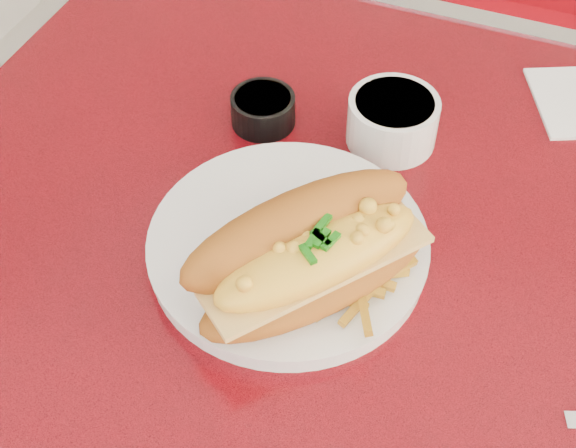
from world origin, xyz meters
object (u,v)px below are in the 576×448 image
at_px(sauce_cup_left, 263,109).
at_px(diner_table, 469,392).
at_px(mac_hoagie, 310,254).
at_px(booth_bench_far, 538,128).
at_px(fork, 361,236).
at_px(dinner_plate, 288,246).
at_px(gravy_ramekin, 393,120).

bearing_deg(sauce_cup_left, diner_table, -25.54).
bearing_deg(mac_hoagie, booth_bench_far, 27.50).
height_order(booth_bench_far, sauce_cup_left, booth_bench_far).
bearing_deg(fork, dinner_plate, 109.21).
distance_m(diner_table, mac_hoagie, 0.27).
xyz_separation_m(diner_table, dinner_plate, (-0.19, -0.02, 0.17)).
xyz_separation_m(dinner_plate, gravy_ramekin, (0.04, 0.18, 0.02)).
bearing_deg(booth_bench_far, gravy_ramekin, -102.66).
distance_m(dinner_plate, gravy_ramekin, 0.18).
bearing_deg(booth_bench_far, sauce_cup_left, -112.29).
height_order(fork, sauce_cup_left, sauce_cup_left).
height_order(dinner_plate, gravy_ramekin, gravy_ramekin).
bearing_deg(sauce_cup_left, dinner_plate, -59.95).
bearing_deg(diner_table, sauce_cup_left, 154.46).
relative_size(booth_bench_far, sauce_cup_left, 16.74).
distance_m(mac_hoagie, fork, 0.08).
height_order(diner_table, mac_hoagie, mac_hoagie).
relative_size(dinner_plate, gravy_ramekin, 2.70).
bearing_deg(gravy_ramekin, booth_bench_far, 77.34).
bearing_deg(sauce_cup_left, booth_bench_far, 67.71).
relative_size(diner_table, mac_hoagie, 5.30).
bearing_deg(gravy_ramekin, fork, -83.47).
height_order(booth_bench_far, gravy_ramekin, booth_bench_far).
xyz_separation_m(booth_bench_far, fork, (-0.13, -0.80, 0.50)).
xyz_separation_m(diner_table, booth_bench_far, (0.00, 0.81, -0.32)).
height_order(booth_bench_far, fork, booth_bench_far).
distance_m(dinner_plate, mac_hoagie, 0.07).
bearing_deg(sauce_cup_left, fork, -40.41).
height_order(mac_hoagie, sauce_cup_left, mac_hoagie).
distance_m(diner_table, gravy_ramekin, 0.29).
height_order(mac_hoagie, fork, mac_hoagie).
relative_size(diner_table, fork, 7.98).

